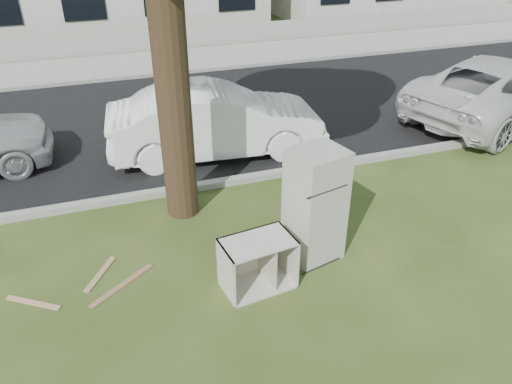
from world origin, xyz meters
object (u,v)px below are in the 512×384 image
object	(u,v)px
car_center	(216,121)
car_right	(499,88)
cabinet	(258,264)
fridge	(315,205)

from	to	relation	value
car_center	car_right	world-z (taller)	car_right
cabinet	car_right	xyz separation A→B (m)	(7.52, 4.04, 0.36)
fridge	car_right	distance (m)	7.45
fridge	car_center	world-z (taller)	fridge
fridge	cabinet	world-z (taller)	fridge
fridge	car_center	xyz separation A→B (m)	(-0.46, 3.85, -0.15)
cabinet	car_center	xyz separation A→B (m)	(0.56, 4.27, 0.35)
fridge	cabinet	xyz separation A→B (m)	(-1.01, -0.41, -0.49)
car_center	car_right	distance (m)	6.97
car_right	car_center	bearing A→B (deg)	67.88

